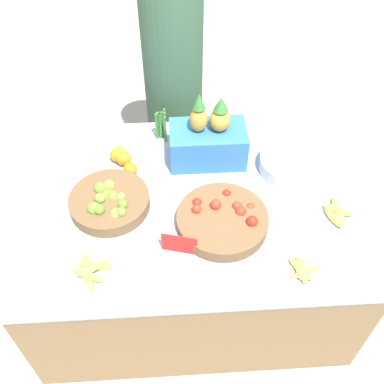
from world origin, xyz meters
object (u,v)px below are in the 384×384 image
at_px(tomato_basket, 222,220).
at_px(price_sign, 179,244).
at_px(lime_bowl, 109,202).
at_px(vendor_person, 173,78).
at_px(metal_bowl, 292,164).
at_px(produce_crate, 208,140).

bearing_deg(tomato_basket, price_sign, -145.40).
relative_size(lime_bowl, tomato_basket, 0.90).
bearing_deg(price_sign, vendor_person, 103.66).
distance_m(price_sign, vendor_person, 1.20).
relative_size(price_sign, vendor_person, 0.09).
bearing_deg(price_sign, tomato_basket, 49.02).
distance_m(lime_bowl, price_sign, 0.41).
distance_m(metal_bowl, vendor_person, 0.92).
relative_size(lime_bowl, produce_crate, 0.92).
bearing_deg(metal_bowl, price_sign, -141.23).
relative_size(produce_crate, vendor_person, 0.24).
xyz_separation_m(lime_bowl, metal_bowl, (0.88, 0.19, -0.00)).
height_order(lime_bowl, metal_bowl, lime_bowl).
distance_m(price_sign, produce_crate, 0.59).
bearing_deg(lime_bowl, produce_crate, 31.91).
bearing_deg(vendor_person, metal_bowl, -52.68).
bearing_deg(lime_bowl, tomato_basket, -14.90).
xyz_separation_m(produce_crate, vendor_person, (-0.15, 0.63, -0.06)).
height_order(lime_bowl, produce_crate, produce_crate).
bearing_deg(lime_bowl, vendor_person, 70.68).
bearing_deg(metal_bowl, lime_bowl, -167.68).
xyz_separation_m(lime_bowl, produce_crate, (0.48, 0.30, 0.08)).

